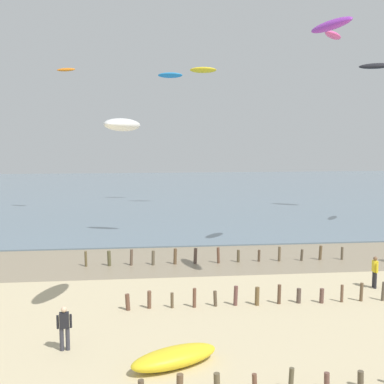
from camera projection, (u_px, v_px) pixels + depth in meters
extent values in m
cube|color=gray|center=(135.00, 262.00, 31.94)|extent=(120.00, 7.64, 0.01)
cube|color=slate|center=(136.00, 192.00, 70.27)|extent=(160.00, 70.00, 0.10)
cylinder|color=brown|center=(217.00, 383.00, 15.66)|extent=(0.22, 0.20, 0.67)
cylinder|color=brown|center=(255.00, 383.00, 15.70)|extent=(0.18, 0.17, 0.63)
cylinder|color=brown|center=(291.00, 379.00, 15.87)|extent=(0.19, 0.17, 0.74)
cylinder|color=brown|center=(327.00, 381.00, 15.94)|extent=(0.18, 0.19, 0.56)
cylinder|color=brown|center=(361.00, 379.00, 16.10)|extent=(0.22, 0.21, 0.54)
cylinder|color=brown|center=(128.00, 302.00, 23.11)|extent=(0.24, 0.22, 0.78)
cylinder|color=brown|center=(149.00, 300.00, 23.34)|extent=(0.20, 0.22, 0.85)
cylinder|color=brown|center=(172.00, 300.00, 23.42)|extent=(0.15, 0.16, 0.73)
cylinder|color=brown|center=(194.00, 298.00, 23.48)|extent=(0.18, 0.17, 0.92)
cylinder|color=brown|center=(215.00, 298.00, 23.65)|extent=(0.19, 0.19, 0.75)
cylinder|color=brown|center=(236.00, 296.00, 23.76)|extent=(0.23, 0.20, 0.95)
cylinder|color=brown|center=(257.00, 296.00, 23.79)|extent=(0.23, 0.25, 0.89)
cylinder|color=brown|center=(279.00, 294.00, 23.98)|extent=(0.19, 0.18, 0.95)
cylinder|color=brown|center=(299.00, 296.00, 24.12)|extent=(0.24, 0.24, 0.73)
cylinder|color=brown|center=(322.00, 296.00, 24.11)|extent=(0.23, 0.22, 0.72)
cylinder|color=brown|center=(342.00, 293.00, 24.24)|extent=(0.16, 0.17, 0.86)
cylinder|color=brown|center=(361.00, 292.00, 24.35)|extent=(0.17, 0.18, 0.93)
cylinder|color=brown|center=(383.00, 291.00, 24.43)|extent=(0.20, 0.16, 0.95)
cylinder|color=brown|center=(86.00, 259.00, 30.77)|extent=(0.17, 0.19, 0.96)
cylinder|color=brown|center=(109.00, 258.00, 30.91)|extent=(0.24, 0.22, 0.95)
cylinder|color=brown|center=(131.00, 257.00, 31.03)|extent=(0.22, 0.21, 1.01)
cylinder|color=brown|center=(153.00, 258.00, 31.14)|extent=(0.22, 0.24, 0.92)
cylinder|color=brown|center=(175.00, 256.00, 31.31)|extent=(0.24, 0.23, 1.01)
cylinder|color=brown|center=(195.00, 256.00, 31.47)|extent=(0.25, 0.24, 0.99)
cylinder|color=brown|center=(218.00, 255.00, 31.56)|extent=(0.22, 0.19, 1.02)
cylinder|color=brown|center=(238.00, 256.00, 31.82)|extent=(0.19, 0.20, 0.80)
cylinder|color=brown|center=(259.00, 256.00, 31.98)|extent=(0.18, 0.20, 0.77)
cylinder|color=brown|center=(279.00, 254.00, 32.06)|extent=(0.19, 0.18, 0.95)
cylinder|color=brown|center=(302.00, 255.00, 32.18)|extent=(0.19, 0.20, 0.77)
cylinder|color=brown|center=(320.00, 253.00, 32.40)|extent=(0.23, 0.24, 0.96)
cylinder|color=brown|center=(342.00, 253.00, 32.46)|extent=(0.17, 0.17, 0.84)
cylinder|color=#232328|center=(375.00, 280.00, 26.36)|extent=(0.16, 0.16, 0.88)
cylinder|color=#232328|center=(374.00, 279.00, 26.58)|extent=(0.16, 0.16, 0.88)
cube|color=yellow|center=(375.00, 266.00, 26.38)|extent=(0.25, 0.38, 0.60)
sphere|color=brown|center=(375.00, 259.00, 26.34)|extent=(0.22, 0.22, 0.22)
cylinder|color=yellow|center=(377.00, 268.00, 26.15)|extent=(0.09, 0.09, 0.52)
cylinder|color=yellow|center=(373.00, 266.00, 26.63)|extent=(0.09, 0.09, 0.52)
cylinder|color=#383842|center=(68.00, 339.00, 18.82)|extent=(0.16, 0.16, 0.88)
cylinder|color=#383842|center=(62.00, 339.00, 18.76)|extent=(0.16, 0.16, 0.88)
cube|color=black|center=(64.00, 320.00, 18.71)|extent=(0.39, 0.26, 0.60)
sphere|color=beige|center=(64.00, 310.00, 18.66)|extent=(0.22, 0.22, 0.22)
cylinder|color=black|center=(71.00, 321.00, 18.77)|extent=(0.09, 0.09, 0.52)
cylinder|color=black|center=(58.00, 322.00, 18.66)|extent=(0.09, 0.09, 0.52)
ellipsoid|color=yellow|center=(174.00, 357.00, 17.50)|extent=(3.51, 2.43, 0.66)
ellipsoid|color=#2384D1|center=(170.00, 75.00, 56.02)|extent=(2.89, 1.38, 0.81)
ellipsoid|color=purple|center=(331.00, 25.00, 24.13)|extent=(1.85, 3.10, 0.83)
ellipsoid|color=yellow|center=(203.00, 70.00, 52.61)|extent=(2.91, 1.30, 0.82)
ellipsoid|color=black|center=(376.00, 66.00, 49.66)|extent=(3.42, 2.62, 0.85)
ellipsoid|color=white|center=(123.00, 125.00, 21.00)|extent=(2.10, 3.57, 0.56)
ellipsoid|color=#E54C99|center=(333.00, 35.00, 32.04)|extent=(2.19, 2.53, 0.54)
ellipsoid|color=orange|center=(66.00, 70.00, 48.88)|extent=(2.11, 1.39, 0.47)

